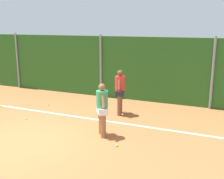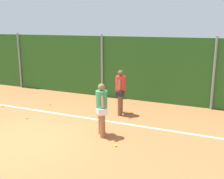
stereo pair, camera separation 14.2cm
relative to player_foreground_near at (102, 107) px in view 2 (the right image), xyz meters
The scene contains 13 objects.
ground_plane 2.25m from the player_foreground_near, behind, with size 26.20×26.20×0.00m, color #B76638.
hedge_fence_backdrop 4.86m from the player_foreground_near, 114.66° to the left, with size 17.03×0.25×2.85m, color #286023.
fence_post_left 8.13m from the player_foreground_near, 148.68° to the left, with size 0.10×0.10×2.93m, color gray.
fence_post_center 4.71m from the player_foreground_near, 115.56° to the left, with size 0.10×0.10×2.93m, color gray.
fence_post_right 5.14m from the player_foreground_near, 55.52° to the left, with size 0.10×0.10×2.93m, color gray.
court_baseline_paint 2.53m from the player_foreground_near, 148.85° to the left, with size 12.44×0.10×0.01m, color white.
player_foreground_near is the anchor object (origin of this frame).
player_midcourt 2.17m from the player_foreground_near, 96.76° to the left, with size 0.42×0.75×1.71m.
tennis_ball_0 5.35m from the player_foreground_near, 168.37° to the left, with size 0.07×0.07×0.07m, color #CCDB33.
tennis_ball_2 3.74m from the player_foreground_near, 93.69° to the left, with size 0.07×0.07×0.07m, color #CCDB33.
tennis_ball_3 4.13m from the player_foreground_near, 149.45° to the left, with size 0.07×0.07×0.07m, color #CCDB33.
tennis_ball_4 1.28m from the player_foreground_near, 38.40° to the right, with size 0.07×0.07×0.07m, color #CCDB33.
tennis_ball_5 3.32m from the player_foreground_near, behind, with size 0.07×0.07×0.07m, color #CCDB33.
Camera 2 is at (5.50, -5.80, 3.37)m, focal length 43.73 mm.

